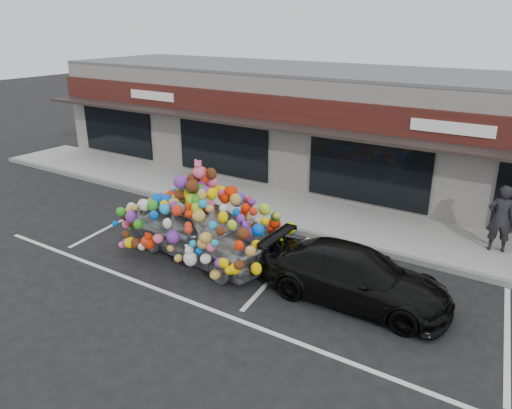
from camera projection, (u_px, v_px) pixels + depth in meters
The scene contains 11 objects.
ground at pixel (192, 247), 14.24m from camera, with size 90.00×90.00×0.00m, color black.
shop_building at pixel (326, 124), 20.10m from camera, with size 24.00×7.20×4.31m.
sidewalk at pixel (267, 204), 17.35m from camera, with size 26.00×3.00×0.15m, color gray.
kerb at pixel (242, 217), 16.17m from camera, with size 26.00×0.18×0.16m, color slate.
parking_stripe_left at pixel (120, 221), 16.05m from camera, with size 0.12×4.40×0.01m, color silver.
parking_stripe_mid at pixel (280, 269), 12.95m from camera, with size 0.12×4.40×0.01m, color silver.
parking_stripe_right at pixel (507, 338), 10.16m from camera, with size 0.12×4.40×0.01m, color silver.
lane_line at pixel (194, 303), 11.41m from camera, with size 14.00×0.12×0.01m, color silver.
toy_car at pixel (202, 224), 13.40m from camera, with size 3.24×5.01×2.79m.
black_sedan at pixel (355, 276), 11.31m from camera, with size 4.35×1.77×1.26m, color black.
pedestrian_a at pixel (501, 218), 13.38m from camera, with size 0.68×0.45×1.87m, color black.
Camera 1 is at (8.65, -9.79, 6.08)m, focal length 35.00 mm.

